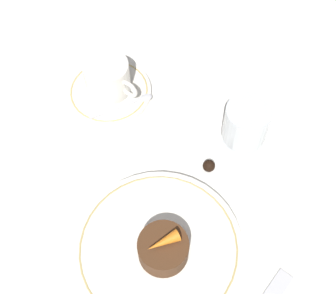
% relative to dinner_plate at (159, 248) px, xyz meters
% --- Properties ---
extents(ground_plane, '(3.00, 3.00, 0.00)m').
position_rel_dinner_plate_xyz_m(ground_plane, '(0.01, 0.01, -0.01)').
color(ground_plane, white).
extents(dinner_plate, '(0.25, 0.25, 0.01)m').
position_rel_dinner_plate_xyz_m(dinner_plate, '(0.00, 0.00, 0.00)').
color(dinner_plate, white).
rests_on(dinner_plate, ground_plane).
extents(saucer, '(0.15, 0.15, 0.01)m').
position_rel_dinner_plate_xyz_m(saucer, '(-0.24, 0.18, -0.00)').
color(saucer, white).
rests_on(saucer, ground_plane).
extents(coffee_cup, '(0.10, 0.08, 0.06)m').
position_rel_dinner_plate_xyz_m(coffee_cup, '(-0.25, 0.18, 0.03)').
color(coffee_cup, white).
rests_on(coffee_cup, saucer).
extents(spoon, '(0.06, 0.11, 0.00)m').
position_rel_dinner_plate_xyz_m(spoon, '(-0.20, 0.17, 0.00)').
color(spoon, silver).
rests_on(spoon, saucer).
extents(wine_glass, '(0.07, 0.07, 0.11)m').
position_rel_dinner_plate_xyz_m(wine_glass, '(0.01, 0.21, 0.07)').
color(wine_glass, silver).
rests_on(wine_glass, ground_plane).
extents(dessert_cake, '(0.07, 0.07, 0.04)m').
position_rel_dinner_plate_xyz_m(dessert_cake, '(0.02, -0.00, 0.02)').
color(dessert_cake, '#4C2D19').
rests_on(dessert_cake, dinner_plate).
extents(carrot_garnish, '(0.04, 0.05, 0.02)m').
position_rel_dinner_plate_xyz_m(carrot_garnish, '(0.02, -0.00, 0.05)').
color(carrot_garnish, orange).
rests_on(carrot_garnish, dessert_cake).
extents(chocolate_truffle, '(0.02, 0.02, 0.02)m').
position_rel_dinner_plate_xyz_m(chocolate_truffle, '(-0.02, 0.16, 0.00)').
color(chocolate_truffle, black).
rests_on(chocolate_truffle, ground_plane).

